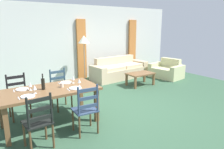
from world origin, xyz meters
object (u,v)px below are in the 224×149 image
Objects in this scene: standing_lamp at (84,42)px; wine_glass_far_right at (73,78)px; dining_chair_near_right at (86,109)px; coffee_table at (140,75)px; wine_glass_far_left at (30,85)px; dining_table at (49,93)px; wine_bottle at (43,84)px; coffee_cup_primary at (62,85)px; wine_glass_near_right at (79,81)px; couch at (119,70)px; dining_chair_far_right at (60,89)px; dining_chair_far_left at (18,96)px; armchair_upholstered at (167,71)px; dining_chair_near_left at (38,122)px; wine_glass_near_left at (35,88)px.

wine_glass_far_right is at bearing -120.90° from standing_lamp.
coffee_table is (2.96, 1.90, -0.12)m from dining_chair_near_right.
wine_glass_far_left reaches higher than coffee_table.
wine_bottle reaches higher than dining_table.
coffee_cup_primary is at bearing -124.33° from standing_lamp.
coffee_table is at bearing 25.22° from wine_glass_near_right.
wine_glass_far_right reaches higher than couch.
wine_glass_near_right is at bearing -83.20° from dining_chair_far_right.
armchair_upholstered is at bearing 7.39° from dining_chair_far_left.
coffee_table is (3.72, 1.05, -0.51)m from wine_glass_far_left.
couch is at bearing 34.14° from wine_bottle.
dining_chair_near_left reaches higher than wine_glass_far_left.
wine_bottle is at bearing -164.65° from armchair_upholstered.
coffee_table is (2.83, 1.03, -0.51)m from wine_glass_far_right.
wine_glass_near_left is 1.00× the size of wine_glass_near_right.
couch is (2.79, 2.54, -0.57)m from wine_glass_near_right.
armchair_upholstered is (5.32, 1.32, -0.61)m from wine_glass_far_left.
dining_table is at bearing 121.04° from dining_chair_near_right.
wine_glass_far_right is (1.04, -0.59, 0.38)m from dining_chair_far_left.
standing_lamp reaches higher than wine_glass_near_left.
armchair_upholstered is at bearing -21.00° from standing_lamp.
dining_chair_far_right reaches higher than wine_glass_far_left.
dining_chair_near_right is at bearing -133.28° from couch.
coffee_table is 0.55× the size of standing_lamp.
dining_chair_near_left is at bearing -88.25° from dining_chair_far_left.
coffee_cup_primary is at bearing 156.88° from wine_glass_near_right.
coffee_table is at bearing -45.55° from standing_lamp.
wine_glass_far_left is (0.14, -0.61, 0.38)m from dining_chair_far_left.
coffee_table is at bearing 26.91° from dining_chair_near_left.
wine_glass_near_left is 0.25m from wine_glass_far_left.
wine_glass_near_left is 3.95m from coffee_table.
coffee_cup_primary is 0.05× the size of standing_lamp.
wine_glass_near_left is 0.91m from wine_glass_far_right.
wine_glass_near_left is at bearing 78.83° from dining_chair_near_left.
standing_lamp is (-1.37, 1.40, 1.06)m from coffee_table.
standing_lamp is (2.35, 2.45, 0.55)m from wine_glass_far_left.
armchair_upholstered is (4.74, 1.45, -0.55)m from coffee_cup_primary.
dining_chair_far_left is 1.42m from wine_glass_near_right.
wine_glass_near_right is 0.18× the size of coffee_table.
standing_lamp is (1.59, 3.30, 0.93)m from dining_chair_near_right.
dining_chair_far_left is at bearing 150.62° from wine_glass_far_right.
wine_glass_near_right is (1.00, 0.61, 0.38)m from dining_chair_near_left.
wine_glass_far_left is 0.60m from coffee_cup_primary.
wine_glass_near_left reaches higher than dining_table.
coffee_table is (2.93, 0.44, -0.12)m from dining_chair_far_right.
wine_glass_near_left is 0.13× the size of armchair_upholstered.
dining_chair_far_right is 2.96m from coffee_table.
couch is (3.37, 2.39, -0.37)m from dining_table.
wine_glass_far_left is at bearing -166.11° from armchair_upholstered.
wine_glass_far_right is at bearing 1.41° from wine_glass_far_left.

